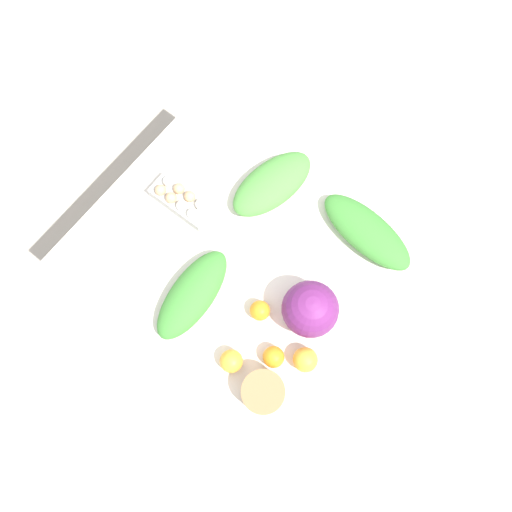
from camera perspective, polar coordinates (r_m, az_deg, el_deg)
name	(u,v)px	position (r m, az deg, el deg)	size (l,w,h in m)	color
ground_plane	(256,300)	(2.52, 0.00, -5.04)	(8.00, 8.00, 0.00)	#B2A899
dining_table	(256,265)	(1.86, 0.00, -1.04)	(1.18, 1.07, 0.78)	silver
cabbage_purple	(310,309)	(1.64, 6.21, -6.05)	(0.19, 0.19, 0.19)	#6B2366
egg_carton	(182,200)	(1.81, -8.49, 6.30)	(0.23, 0.10, 0.09)	#B7B7B2
paper_bag	(263,392)	(1.65, 0.80, -15.27)	(0.14, 0.14, 0.09)	#997047
greens_bunch_kale	(272,184)	(1.82, 1.85, 8.25)	(0.34, 0.17, 0.09)	#4C933D
greens_bunch_scallion	(367,232)	(1.80, 12.54, 2.73)	(0.38, 0.15, 0.08)	#3D8433
greens_bunch_beet_tops	(192,294)	(1.70, -7.28, -4.37)	(0.35, 0.15, 0.09)	#3D8433
orange_0	(231,361)	(1.67, -2.84, -11.91)	(0.08, 0.08, 0.08)	#F9A833
orange_1	(260,311)	(1.69, 0.45, -6.25)	(0.07, 0.07, 0.07)	orange
orange_2	(305,360)	(1.67, 5.66, -11.71)	(0.08, 0.08, 0.08)	#F9A833
orange_3	(274,357)	(1.67, 2.02, -11.45)	(0.07, 0.07, 0.07)	orange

